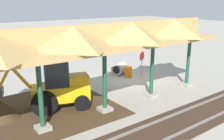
% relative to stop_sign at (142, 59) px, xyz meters
% --- Properties ---
extents(ground_plane, '(120.00, 120.00, 0.00)m').
position_rel_stop_sign_xyz_m(ground_plane, '(1.16, 0.11, -1.48)').
color(ground_plane, '#9E998E').
extents(dirt_work_zone, '(9.08, 7.00, 0.01)m').
position_rel_stop_sign_xyz_m(dirt_work_zone, '(9.61, 1.56, -1.48)').
color(dirt_work_zone, '#42301E').
rests_on(dirt_work_zone, ground).
extents(platform_canopy, '(15.78, 3.20, 4.90)m').
position_rel_stop_sign_xyz_m(platform_canopy, '(6.24, 3.70, 2.68)').
color(platform_canopy, '#9E998E').
rests_on(platform_canopy, ground).
extents(rail_tracks, '(60.00, 2.58, 0.15)m').
position_rel_stop_sign_xyz_m(rail_tracks, '(1.16, 7.22, -1.45)').
color(rail_tracks, slate).
rests_on(rail_tracks, ground).
extents(stop_sign, '(0.72, 0.29, 2.08)m').
position_rel_stop_sign_xyz_m(stop_sign, '(0.00, 0.00, 0.00)').
color(stop_sign, gray).
rests_on(stop_sign, ground).
extents(backhoe, '(5.27, 2.79, 2.82)m').
position_rel_stop_sign_xyz_m(backhoe, '(8.21, 1.86, -0.22)').
color(backhoe, '#EAB214').
rests_on(backhoe, ground).
extents(dirt_mound, '(3.77, 3.77, 1.96)m').
position_rel_stop_sign_xyz_m(dirt_mound, '(11.16, 1.21, -1.48)').
color(dirt_mound, '#42301E').
rests_on(dirt_mound, ground).
extents(concrete_pipe, '(1.34, 1.34, 1.04)m').
position_rel_stop_sign_xyz_m(concrete_pipe, '(1.15, -1.45, -0.97)').
color(concrete_pipe, '#9E9384').
rests_on(concrete_pipe, ground).
extents(traffic_barrel, '(0.56, 0.56, 0.90)m').
position_rel_stop_sign_xyz_m(traffic_barrel, '(1.07, -0.37, -1.03)').
color(traffic_barrel, orange).
rests_on(traffic_barrel, ground).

